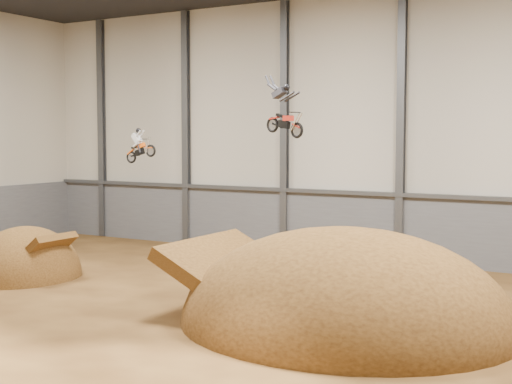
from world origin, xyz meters
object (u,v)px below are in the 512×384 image
Objects in this scene: takeoff_ramp at (25,278)px; fmx_rider_b at (284,107)px; landing_ramp at (345,325)px; fmx_rider_a at (142,142)px.

fmx_rider_b is at bearing 4.70° from takeoff_ramp.
fmx_rider_a is at bearing 162.37° from landing_ramp.
takeoff_ramp is 15.03m from fmx_rider_b.
takeoff_ramp is 0.47× the size of landing_ramp.
fmx_rider_b reaches higher than fmx_rider_a.
fmx_rider_b reaches higher than landing_ramp.
takeoff_ramp is at bearing -138.66° from fmx_rider_a.
takeoff_ramp is at bearing -159.31° from fmx_rider_b.
fmx_rider_b is (-3.14, 1.41, 7.63)m from landing_ramp.
fmx_rider_a is 0.72× the size of fmx_rider_b.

